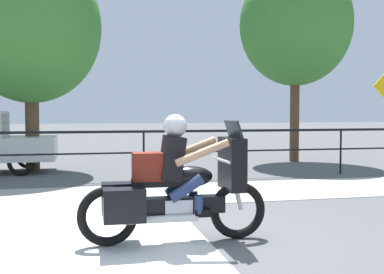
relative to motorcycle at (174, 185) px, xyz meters
The scene contains 7 objects.
ground_plane 0.76m from the motorcycle, 13.03° to the left, with size 120.00×120.00×0.00m, color #565659.
sidewalk_band 3.55m from the motorcycle, 85.40° to the left, with size 44.00×2.40×0.01m, color #A8A59E.
crosswalk_band 1.51m from the motorcycle, behind, with size 3.49×6.00×0.01m, color silver.
fence_railing 5.50m from the motorcycle, 87.10° to the left, with size 36.00×0.05×1.17m.
motorcycle is the anchor object (origin of this frame).
tree_behind_sign 10.92m from the motorcycle, 57.41° to the left, with size 3.57×3.57×6.36m.
tree_behind_car 8.95m from the motorcycle, 107.16° to the left, with size 3.78×3.78×5.99m.
Camera 1 is at (-1.34, -5.81, 1.61)m, focal length 45.00 mm.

